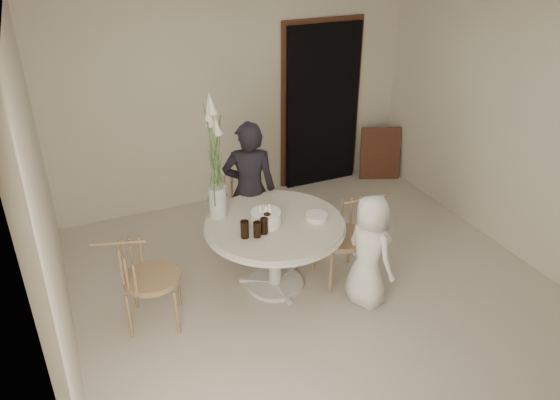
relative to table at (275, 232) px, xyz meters
name	(u,v)px	position (x,y,z in m)	size (l,w,h in m)	color
ground	(318,290)	(0.35, -0.25, -0.62)	(4.50, 4.50, 0.00)	beige
room_shell	(324,136)	(0.35, -0.25, 1.00)	(4.50, 4.50, 4.50)	silver
doorway	(322,107)	(1.50, 1.94, 0.43)	(1.00, 0.10, 2.10)	black
door_trim	(321,102)	(1.50, 1.98, 0.49)	(1.12, 0.03, 2.22)	brown
table	(275,232)	(0.00, 0.00, 0.00)	(1.33, 1.33, 0.73)	silver
picture_frame	(380,153)	(2.30, 1.70, -0.26)	(0.54, 0.04, 0.72)	brown
chair_far	(233,199)	(-0.08, 0.99, -0.11)	(0.51, 0.53, 0.78)	tan
chair_right	(353,227)	(0.78, -0.14, -0.05)	(0.54, 0.51, 0.87)	tan
chair_left	(136,270)	(-1.31, -0.01, -0.05)	(0.60, 0.58, 0.87)	tan
girl	(250,190)	(0.00, 0.67, 0.13)	(0.55, 0.36, 1.50)	black
boy	(369,252)	(0.69, -0.57, -0.06)	(0.55, 0.35, 1.12)	white
birthday_cake	(266,218)	(-0.09, -0.01, 0.18)	(0.28, 0.28, 0.18)	white
cola_tumbler_a	(264,226)	(-0.17, -0.15, 0.19)	(0.07, 0.07, 0.15)	black
cola_tumbler_b	(257,230)	(-0.25, -0.18, 0.19)	(0.07, 0.07, 0.15)	black
cola_tumbler_c	(245,229)	(-0.35, -0.14, 0.20)	(0.08, 0.08, 0.16)	black
cola_tumbler_d	(267,220)	(-0.10, -0.06, 0.18)	(0.07, 0.07, 0.14)	black
plate_stack	(317,217)	(0.38, -0.11, 0.14)	(0.21, 0.21, 0.05)	white
flower_vase	(216,167)	(-0.44, 0.32, 0.62)	(0.17, 0.17, 1.22)	silver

